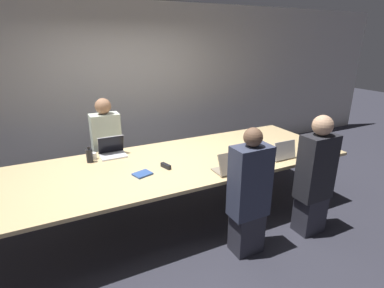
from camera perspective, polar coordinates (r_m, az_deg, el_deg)
The scene contains 14 objects.
ground_plane at distance 4.06m, azimuth -4.31°, elevation -13.48°, with size 24.00×24.00×0.00m, color #2D2D38.
curtain_wall at distance 5.34m, azimuth -12.84°, elevation 10.30°, with size 12.00×0.06×2.80m.
conference_table at distance 3.72m, azimuth -4.59°, elevation -4.15°, with size 4.58×1.50×0.76m.
laptop_far_midleft at distance 4.03m, azimuth -14.99°, elevation -1.12°, with size 0.33×0.26×0.26m.
person_far_midleft at distance 4.51m, azimuth -15.85°, elevation -0.83°, with size 0.40×0.24×1.43m.
cup_far_midleft at distance 3.98m, azimuth -18.24°, elevation -2.17°, with size 0.08×0.08×0.08m.
bottle_far_midleft at distance 3.88m, azimuth -18.95°, elevation -2.05°, with size 0.08×0.08×0.21m.
laptop_near_midright at distance 3.43m, azimuth 7.26°, elevation -4.30°, with size 0.33×0.25×0.25m.
person_near_midright at distance 3.19m, azimuth 10.80°, elevation -9.53°, with size 0.40×0.24×1.40m.
laptop_near_right at distance 3.95m, azimuth 16.75°, elevation -1.71°, with size 0.32×0.24×0.24m.
person_near_right at distance 3.72m, azimuth 22.36°, elevation -5.96°, with size 0.40×0.24×1.44m.
cup_near_right at distance 3.86m, azimuth 13.17°, elevation -2.36°, with size 0.09×0.09×0.09m.
stapler at distance 3.55m, azimuth -5.01°, elevation -4.19°, with size 0.09×0.16×0.05m.
notebook at distance 3.41m, azimuth -9.41°, elevation -5.65°, with size 0.23×0.20×0.02m.
Camera 1 is at (-1.25, -3.18, 2.21)m, focal length 28.00 mm.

